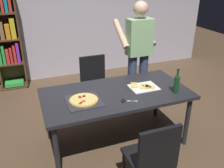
{
  "coord_description": "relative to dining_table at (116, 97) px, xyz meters",
  "views": [
    {
      "loc": [
        -1.01,
        -2.52,
        2.14
      ],
      "look_at": [
        0.0,
        0.15,
        0.8
      ],
      "focal_mm": 38.93,
      "sensor_mm": 36.0,
      "label": 1
    }
  ],
  "objects": [
    {
      "name": "ground_plane",
      "position": [
        0.0,
        0.0,
        -0.68
      ],
      "size": [
        12.0,
        12.0,
        0.0
      ],
      "primitive_type": "plane",
      "color": "brown"
    },
    {
      "name": "back_wall",
      "position": [
        0.0,
        2.6,
        0.72
      ],
      "size": [
        6.4,
        0.1,
        2.8
      ],
      "primitive_type": "cube",
      "color": "#BCB7C6",
      "rests_on": "ground_plane"
    },
    {
      "name": "dining_table",
      "position": [
        0.0,
        0.0,
        0.0
      ],
      "size": [
        1.84,
        0.93,
        0.75
      ],
      "color": "#232328",
      "rests_on": "ground_plane"
    },
    {
      "name": "chair_near_camera",
      "position": [
        -0.0,
        -0.95,
        -0.17
      ],
      "size": [
        0.42,
        0.42,
        0.9
      ],
      "color": "black",
      "rests_on": "ground_plane"
    },
    {
      "name": "chair_far_side",
      "position": [
        0.0,
        0.95,
        -0.17
      ],
      "size": [
        0.42,
        0.42,
        0.9
      ],
      "color": "black",
      "rests_on": "ground_plane"
    },
    {
      "name": "person_serving_pizza",
      "position": [
        0.66,
        0.73,
        0.32
      ],
      "size": [
        0.55,
        0.54,
        1.75
      ],
      "color": "#38476B",
      "rests_on": "ground_plane"
    },
    {
      "name": "pepperoni_pizza_on_tray",
      "position": [
        -0.44,
        -0.08,
        0.08
      ],
      "size": [
        0.4,
        0.4,
        0.04
      ],
      "color": "#2D2D33",
      "rests_on": "dining_table"
    },
    {
      "name": "pizza_slices_on_towel",
      "position": [
        0.39,
        -0.0,
        0.08
      ],
      "size": [
        0.36,
        0.29,
        0.03
      ],
      "color": "white",
      "rests_on": "dining_table"
    },
    {
      "name": "wine_bottle",
      "position": [
        0.69,
        -0.27,
        0.19
      ],
      "size": [
        0.07,
        0.07,
        0.32
      ],
      "color": "#194723",
      "rests_on": "dining_table"
    },
    {
      "name": "kitchen_scissors",
      "position": [
        0.03,
        -0.26,
        0.07
      ],
      "size": [
        0.2,
        0.13,
        0.01
      ],
      "color": "silver",
      "rests_on": "dining_table"
    }
  ]
}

